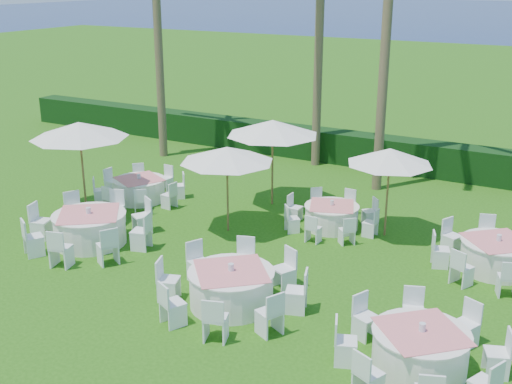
{
  "coord_description": "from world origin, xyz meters",
  "views": [
    {
      "loc": [
        7.54,
        -10.8,
        7.02
      ],
      "look_at": [
        -0.54,
        3.85,
        1.3
      ],
      "focal_mm": 45.0,
      "sensor_mm": 36.0,
      "label": 1
    }
  ],
  "objects_px": {
    "umbrella_b": "(227,154)",
    "banquet_table_e": "(331,216)",
    "banquet_table_c": "(420,349)",
    "umbrella_c": "(273,128)",
    "banquet_table_a": "(90,228)",
    "banquet_table_b": "(231,287)",
    "banquet_table_d": "(140,189)",
    "umbrella_a": "(79,130)",
    "umbrella_d": "(390,156)",
    "banquet_table_f": "(497,255)"
  },
  "relations": [
    {
      "from": "banquet_table_a",
      "to": "banquet_table_c",
      "type": "relative_size",
      "value": 1.11
    },
    {
      "from": "banquet_table_b",
      "to": "banquet_table_a",
      "type": "bearing_deg",
      "value": 167.9
    },
    {
      "from": "banquet_table_c",
      "to": "banquet_table_e",
      "type": "relative_size",
      "value": 1.13
    },
    {
      "from": "banquet_table_a",
      "to": "umbrella_a",
      "type": "bearing_deg",
      "value": 135.62
    },
    {
      "from": "banquet_table_c",
      "to": "umbrella_c",
      "type": "relative_size",
      "value": 1.07
    },
    {
      "from": "banquet_table_a",
      "to": "umbrella_c",
      "type": "distance_m",
      "value": 6.29
    },
    {
      "from": "banquet_table_e",
      "to": "umbrella_c",
      "type": "xyz_separation_m",
      "value": [
        -2.44,
        0.97,
        2.14
      ]
    },
    {
      "from": "banquet_table_b",
      "to": "banquet_table_d",
      "type": "xyz_separation_m",
      "value": [
        -6.2,
        4.55,
        -0.06
      ]
    },
    {
      "from": "banquet_table_c",
      "to": "umbrella_c",
      "type": "xyz_separation_m",
      "value": [
        -6.59,
        6.7,
        2.09
      ]
    },
    {
      "from": "banquet_table_c",
      "to": "umbrella_d",
      "type": "height_order",
      "value": "umbrella_d"
    },
    {
      "from": "banquet_table_f",
      "to": "umbrella_a",
      "type": "distance_m",
      "value": 12.26
    },
    {
      "from": "banquet_table_a",
      "to": "banquet_table_d",
      "type": "distance_m",
      "value": 3.6
    },
    {
      "from": "banquet_table_e",
      "to": "banquet_table_c",
      "type": "bearing_deg",
      "value": -54.12
    },
    {
      "from": "banquet_table_a",
      "to": "banquet_table_d",
      "type": "relative_size",
      "value": 1.18
    },
    {
      "from": "banquet_table_f",
      "to": "umbrella_c",
      "type": "height_order",
      "value": "umbrella_c"
    },
    {
      "from": "banquet_table_a",
      "to": "umbrella_b",
      "type": "relative_size",
      "value": 1.31
    },
    {
      "from": "banquet_table_b",
      "to": "banquet_table_f",
      "type": "xyz_separation_m",
      "value": [
        4.85,
        4.71,
        -0.03
      ]
    },
    {
      "from": "banquet_table_e",
      "to": "umbrella_c",
      "type": "height_order",
      "value": "umbrella_c"
    },
    {
      "from": "banquet_table_d",
      "to": "umbrella_d",
      "type": "distance_m",
      "value": 8.21
    },
    {
      "from": "umbrella_a",
      "to": "banquet_table_e",
      "type": "bearing_deg",
      "value": 17.68
    },
    {
      "from": "banquet_table_a",
      "to": "umbrella_d",
      "type": "bearing_deg",
      "value": 32.9
    },
    {
      "from": "banquet_table_c",
      "to": "banquet_table_d",
      "type": "xyz_separation_m",
      "value": [
        -10.52,
        4.95,
        -0.03
      ]
    },
    {
      "from": "banquet_table_b",
      "to": "umbrella_d",
      "type": "height_order",
      "value": "umbrella_d"
    },
    {
      "from": "banquet_table_a",
      "to": "banquet_table_c",
      "type": "xyz_separation_m",
      "value": [
        9.48,
        -1.5,
        -0.04
      ]
    },
    {
      "from": "banquet_table_c",
      "to": "banquet_table_e",
      "type": "bearing_deg",
      "value": 125.88
    },
    {
      "from": "umbrella_a",
      "to": "umbrella_c",
      "type": "xyz_separation_m",
      "value": [
        4.84,
        3.29,
        -0.05
      ]
    },
    {
      "from": "banquet_table_e",
      "to": "umbrella_a",
      "type": "relative_size",
      "value": 0.94
    },
    {
      "from": "banquet_table_c",
      "to": "banquet_table_d",
      "type": "relative_size",
      "value": 1.06
    },
    {
      "from": "banquet_table_c",
      "to": "banquet_table_f",
      "type": "relative_size",
      "value": 1.01
    },
    {
      "from": "banquet_table_d",
      "to": "banquet_table_f",
      "type": "relative_size",
      "value": 0.95
    },
    {
      "from": "banquet_table_b",
      "to": "umbrella_d",
      "type": "distance_m",
      "value": 6.1
    },
    {
      "from": "umbrella_b",
      "to": "banquet_table_f",
      "type": "bearing_deg",
      "value": 7.81
    },
    {
      "from": "banquet_table_a",
      "to": "banquet_table_c",
      "type": "height_order",
      "value": "banquet_table_a"
    },
    {
      "from": "banquet_table_e",
      "to": "umbrella_d",
      "type": "xyz_separation_m",
      "value": [
        1.54,
        0.22,
        1.95
      ]
    },
    {
      "from": "banquet_table_b",
      "to": "umbrella_a",
      "type": "height_order",
      "value": "umbrella_a"
    },
    {
      "from": "umbrella_b",
      "to": "banquet_table_e",
      "type": "bearing_deg",
      "value": 32.5
    },
    {
      "from": "banquet_table_f",
      "to": "umbrella_c",
      "type": "distance_m",
      "value": 7.58
    },
    {
      "from": "banquet_table_d",
      "to": "umbrella_b",
      "type": "height_order",
      "value": "umbrella_b"
    },
    {
      "from": "banquet_table_e",
      "to": "umbrella_b",
      "type": "xyz_separation_m",
      "value": [
        -2.53,
        -1.61,
        1.9
      ]
    },
    {
      "from": "banquet_table_a",
      "to": "banquet_table_e",
      "type": "relative_size",
      "value": 1.26
    },
    {
      "from": "banquet_table_b",
      "to": "banquet_table_c",
      "type": "height_order",
      "value": "banquet_table_b"
    },
    {
      "from": "banquet_table_b",
      "to": "umbrella_a",
      "type": "relative_size",
      "value": 1.13
    },
    {
      "from": "banquet_table_d",
      "to": "umbrella_b",
      "type": "distance_m",
      "value": 4.37
    },
    {
      "from": "banquet_table_e",
      "to": "banquet_table_a",
      "type": "bearing_deg",
      "value": -141.62
    },
    {
      "from": "banquet_table_a",
      "to": "banquet_table_b",
      "type": "bearing_deg",
      "value": -12.1
    },
    {
      "from": "banquet_table_e",
      "to": "umbrella_a",
      "type": "distance_m",
      "value": 7.95
    },
    {
      "from": "umbrella_b",
      "to": "umbrella_d",
      "type": "relative_size",
      "value": 1.05
    },
    {
      "from": "umbrella_d",
      "to": "banquet_table_d",
      "type": "bearing_deg",
      "value": -172.79
    },
    {
      "from": "banquet_table_f",
      "to": "banquet_table_a",
      "type": "bearing_deg",
      "value": -160.19
    },
    {
      "from": "banquet_table_d",
      "to": "banquet_table_e",
      "type": "bearing_deg",
      "value": 6.98
    }
  ]
}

